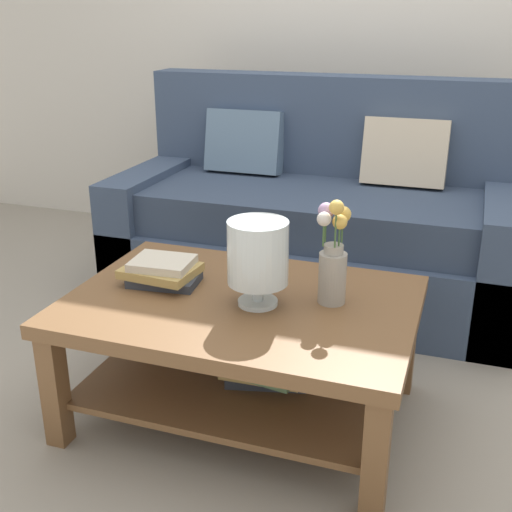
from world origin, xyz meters
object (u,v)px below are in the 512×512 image
flower_pitcher (333,259)px  coffee_table (243,333)px  glass_hurricane_vase (258,255)px  couch (317,223)px  book_stack_main (162,271)px

flower_pitcher → coffee_table: bearing=-165.2°
glass_hurricane_vase → flower_pitcher: flower_pitcher is taller
couch → flower_pitcher: couch is taller
book_stack_main → flower_pitcher: (0.60, 0.04, 0.11)m
coffee_table → book_stack_main: (-0.32, 0.03, 0.17)m
couch → flower_pitcher: bearing=-73.9°
couch → book_stack_main: bearing=-104.3°
coffee_table → book_stack_main: 0.36m
coffee_table → flower_pitcher: size_ratio=3.22×
couch → coffee_table: 1.16m
coffee_table → glass_hurricane_vase: 0.31m
coffee_table → book_stack_main: size_ratio=4.22×
couch → glass_hurricane_vase: size_ratio=6.78×
couch → book_stack_main: 1.17m
glass_hurricane_vase → flower_pitcher: size_ratio=0.80×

